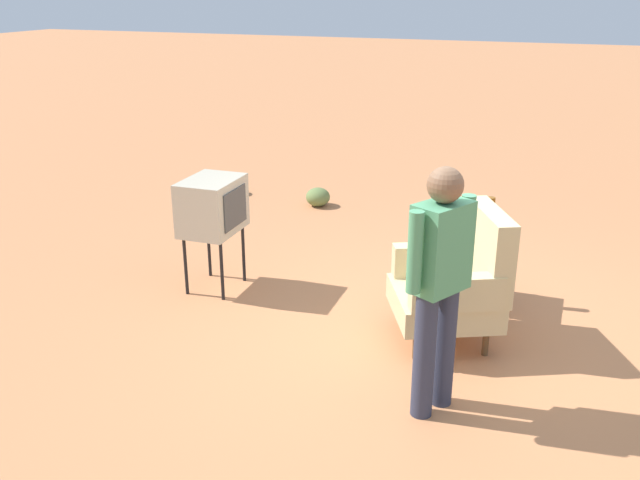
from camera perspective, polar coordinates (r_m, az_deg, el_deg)
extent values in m
plane|color=#C17A4C|center=(5.57, 9.35, -8.10)|extent=(60.00, 60.00, 0.00)
cylinder|color=brown|center=(5.70, 6.76, -6.00)|extent=(0.05, 0.05, 0.22)
cylinder|color=brown|center=(5.25, 7.92, -8.57)|extent=(0.05, 0.05, 0.22)
cylinder|color=brown|center=(5.83, 11.91, -5.71)|extent=(0.05, 0.05, 0.22)
cylinder|color=brown|center=(5.38, 13.51, -8.17)|extent=(0.05, 0.05, 0.22)
cube|color=#CCB784|center=(5.44, 10.16, -5.10)|extent=(1.02, 1.02, 0.20)
cube|color=#CCB784|center=(5.37, 13.74, -0.86)|extent=(0.75, 0.48, 0.64)
cube|color=#CCB784|center=(5.63, 9.48, -1.60)|extent=(0.43, 0.68, 0.26)
cube|color=#CCB784|center=(5.07, 11.24, -4.30)|extent=(0.43, 0.68, 0.26)
cylinder|color=black|center=(6.38, 9.99, -1.25)|extent=(0.04, 0.04, 0.62)
cylinder|color=black|center=(5.97, 9.12, -2.74)|extent=(0.04, 0.04, 0.62)
cylinder|color=black|center=(6.32, 13.96, -1.78)|extent=(0.04, 0.04, 0.62)
cylinder|color=black|center=(5.91, 13.37, -3.32)|extent=(0.04, 0.04, 0.62)
cube|color=brown|center=(6.03, 11.83, 0.61)|extent=(0.56, 0.56, 0.03)
cylinder|color=black|center=(6.10, -8.10, -2.53)|extent=(0.03, 0.03, 0.55)
cylinder|color=black|center=(6.47, -6.33, -1.10)|extent=(0.03, 0.03, 0.55)
cylinder|color=black|center=(6.27, -11.03, -2.08)|extent=(0.03, 0.03, 0.55)
cylinder|color=black|center=(6.62, -9.15, -0.72)|extent=(0.03, 0.03, 0.55)
cube|color=#BCB299|center=(6.19, -8.90, 2.84)|extent=(0.61, 0.46, 0.48)
cube|color=#383D3F|center=(6.09, -7.02, 2.64)|extent=(0.42, 0.02, 0.34)
cylinder|color=#2D3347|center=(4.60, 10.23, -8.56)|extent=(0.14, 0.14, 0.86)
cylinder|color=#2D3347|center=(4.47, 8.59, -9.42)|extent=(0.14, 0.14, 0.86)
cube|color=#4C9366|center=(4.24, 9.97, -0.59)|extent=(0.42, 0.36, 0.56)
cylinder|color=#4C9366|center=(4.41, 11.98, 0.50)|extent=(0.09, 0.09, 0.50)
cylinder|color=#4C9366|center=(4.05, 7.84, -1.02)|extent=(0.09, 0.09, 0.50)
sphere|color=brown|center=(4.11, 10.31, 4.49)|extent=(0.22, 0.22, 0.22)
cylinder|color=brown|center=(6.01, 13.84, 2.06)|extent=(0.07, 0.07, 0.30)
cylinder|color=red|center=(5.95, 12.72, 1.06)|extent=(0.07, 0.07, 0.12)
cylinder|color=blue|center=(5.91, 10.19, 1.13)|extent=(0.07, 0.07, 0.12)
cylinder|color=silver|center=(6.23, 11.07, 2.44)|extent=(0.06, 0.06, 0.20)
cylinder|color=silver|center=(6.03, 11.13, 1.74)|extent=(0.09, 0.09, 0.18)
sphere|color=yellow|center=(5.99, 11.22, 3.01)|extent=(0.07, 0.07, 0.07)
sphere|color=#E04C66|center=(6.03, 11.38, 3.10)|extent=(0.07, 0.07, 0.07)
sphere|color=orange|center=(5.96, 11.01, 2.93)|extent=(0.07, 0.07, 0.07)
ellipsoid|color=olive|center=(9.25, -7.27, 4.45)|extent=(0.29, 0.29, 0.22)
ellipsoid|color=olive|center=(8.68, -0.17, 3.57)|extent=(0.30, 0.30, 0.23)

